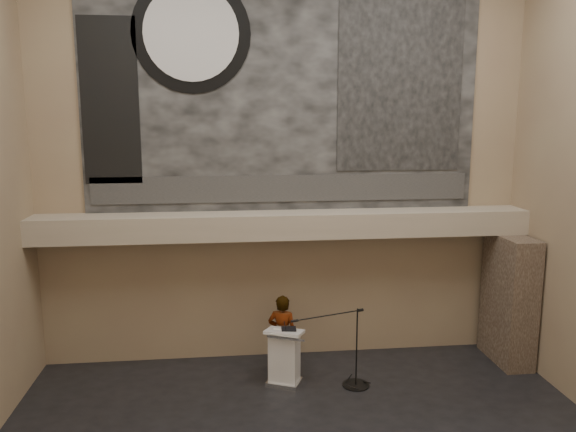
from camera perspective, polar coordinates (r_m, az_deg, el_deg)
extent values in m
cube|color=#886E56|center=(11.59, -0.45, 5.81)|extent=(10.00, 0.02, 8.50)
cube|color=#886E56|center=(3.80, 12.40, -3.39)|extent=(10.00, 0.02, 8.50)
cube|color=gray|center=(11.37, -0.23, -0.89)|extent=(10.00, 0.80, 0.50)
cylinder|color=#B2893D|center=(11.32, -8.28, -2.49)|extent=(0.04, 0.04, 0.06)
cylinder|color=#B2893D|center=(11.73, 9.07, -2.06)|extent=(0.04, 0.04, 0.06)
cube|color=black|center=(11.54, -0.44, 13.00)|extent=(8.00, 0.05, 5.00)
cube|color=#2C2C2C|center=(11.58, -0.41, 2.82)|extent=(7.76, 0.02, 0.55)
cylinder|color=black|center=(11.55, -9.80, 17.84)|extent=(2.30, 0.02, 2.30)
cylinder|color=silver|center=(11.53, -9.81, 17.85)|extent=(1.84, 0.02, 1.84)
cube|color=black|center=(12.00, 11.36, 13.17)|extent=(2.60, 0.02, 3.60)
cube|color=black|center=(11.63, -17.64, 11.03)|extent=(1.10, 0.02, 3.20)
cube|color=#403227|center=(12.72, 21.53, -7.85)|extent=(0.60, 1.40, 2.70)
cube|color=silver|center=(11.34, -0.37, -16.49)|extent=(0.76, 0.68, 0.08)
cube|color=white|center=(11.12, -0.38, -14.09)|extent=(0.65, 0.56, 0.96)
cube|color=white|center=(10.90, -0.37, -11.69)|extent=(0.83, 0.73, 0.13)
cube|color=black|center=(10.91, 0.08, -11.41)|extent=(0.29, 0.24, 0.04)
cube|color=silver|center=(10.83, -1.08, -11.66)|extent=(0.30, 0.36, 0.00)
imported|color=silver|center=(11.48, -0.57, -11.93)|extent=(0.69, 0.57, 1.62)
cylinder|color=black|center=(11.37, 6.90, -16.67)|extent=(0.52, 0.52, 0.02)
cylinder|color=black|center=(11.04, 6.99, -13.12)|extent=(0.03, 0.03, 1.55)
cylinder|color=black|center=(10.47, 3.97, -10.06)|extent=(1.39, 0.46, 0.02)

